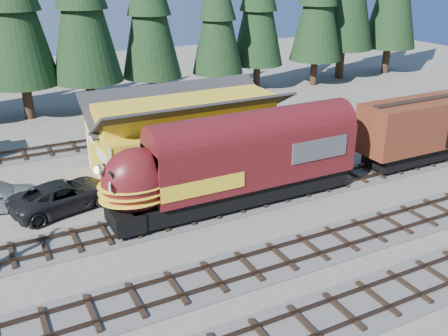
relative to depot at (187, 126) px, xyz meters
name	(u,v)px	position (x,y,z in m)	size (l,w,h in m)	color
ground	(270,237)	(0.00, -10.50, -2.96)	(120.00, 120.00, 0.00)	#6B665B
track_siding	(366,174)	(10.00, -6.50, -2.90)	(68.00, 3.20, 0.33)	#4C4947
track_main_south	(439,211)	(10.00, -12.50, -2.90)	(68.00, 3.20, 0.33)	#4C4947
track_spur	(21,156)	(-10.00, 7.50, -2.90)	(32.00, 3.20, 0.33)	#4C4947
depot	(187,126)	(0.00, 0.00, 0.00)	(12.80, 7.00, 5.30)	gold
locomotive	(229,168)	(-0.28, -6.50, -0.52)	(15.26, 3.03, 4.15)	black
boxcar	(441,124)	(16.55, -6.50, -0.42)	(13.35, 2.86, 4.20)	black
pickup_truck_a	(64,195)	(-8.73, -2.45, -2.13)	(2.77, 6.00, 1.67)	black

